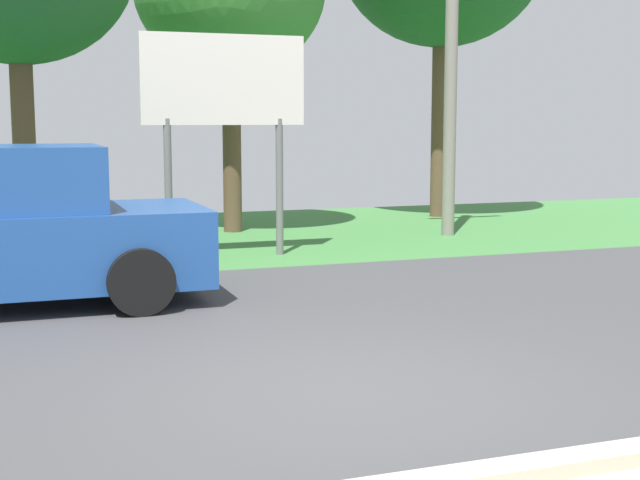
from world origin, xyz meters
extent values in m
cube|color=#424244|center=(0.00, 2.00, -0.05)|extent=(40.00, 8.00, 0.10)
cube|color=#407D3E|center=(0.00, 10.00, -0.05)|extent=(40.00, 8.00, 0.10)
cube|color=#B2AD9E|center=(0.00, -2.00, 0.05)|extent=(40.00, 0.24, 0.10)
cube|color=#1E478C|center=(-2.34, 4.42, 1.43)|extent=(1.80, 1.84, 0.90)
cube|color=#2D3842|center=(-1.49, 4.42, 1.43)|extent=(0.10, 1.70, 0.77)
cylinder|color=black|center=(-1.14, 5.42, 0.38)|extent=(0.76, 0.28, 0.76)
cylinder|color=black|center=(-1.14, 3.42, 0.38)|extent=(0.76, 0.28, 0.76)
cylinder|color=gray|center=(5.40, 8.48, 3.25)|extent=(0.24, 0.24, 6.49)
cylinder|color=slate|center=(-0.14, 7.21, 1.10)|extent=(0.12, 0.12, 2.20)
cylinder|color=slate|center=(1.66, 7.21, 1.10)|extent=(0.12, 0.12, 2.20)
cube|color=silver|center=(0.76, 7.21, 2.80)|extent=(2.60, 0.10, 1.40)
cylinder|color=brown|center=(-2.20, 8.43, 1.77)|extent=(0.36, 0.36, 3.53)
cylinder|color=brown|center=(1.68, 10.40, 1.77)|extent=(0.36, 0.36, 3.53)
cylinder|color=brown|center=(6.76, 11.55, 2.21)|extent=(0.36, 0.36, 4.41)
camera|label=1|loc=(-2.53, -6.46, 2.17)|focal=49.68mm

